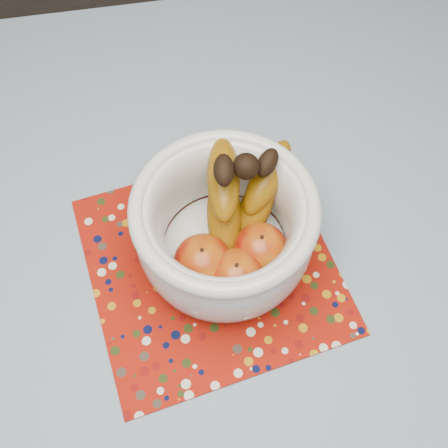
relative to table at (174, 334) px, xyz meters
name	(u,v)px	position (x,y,z in m)	size (l,w,h in m)	color
table	(174,334)	(0.00, 0.00, 0.00)	(1.20, 1.20, 0.75)	brown
tablecloth	(169,317)	(0.00, 0.00, 0.08)	(1.32, 1.32, 0.01)	slate
placemat	(211,264)	(0.07, 0.07, 0.09)	(0.34, 0.34, 0.00)	maroon
fruit_bowl	(232,223)	(0.10, 0.08, 0.18)	(0.27, 0.25, 0.19)	silver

